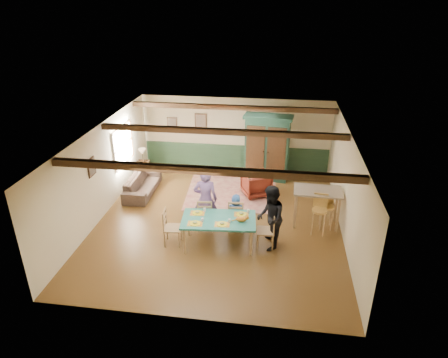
# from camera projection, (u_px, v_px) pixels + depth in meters

# --- Properties ---
(floor) EXTENTS (8.00, 8.00, 0.00)m
(floor) POSITION_uv_depth(u_px,v_px,m) (219.00, 220.00, 11.83)
(floor) COLOR #4E3216
(floor) RESTS_ON ground
(wall_back) EXTENTS (7.00, 0.02, 2.70)m
(wall_back) POSITION_uv_depth(u_px,v_px,m) (235.00, 134.00, 14.85)
(wall_back) COLOR beige
(wall_back) RESTS_ON floor
(wall_left) EXTENTS (0.02, 8.00, 2.70)m
(wall_left) POSITION_uv_depth(u_px,v_px,m) (102.00, 171.00, 11.71)
(wall_left) COLOR beige
(wall_left) RESTS_ON floor
(wall_right) EXTENTS (0.02, 8.00, 2.70)m
(wall_right) POSITION_uv_depth(u_px,v_px,m) (347.00, 186.00, 10.81)
(wall_right) COLOR beige
(wall_right) RESTS_ON floor
(ceiling) EXTENTS (7.00, 8.00, 0.02)m
(ceiling) POSITION_uv_depth(u_px,v_px,m) (219.00, 133.00, 10.69)
(ceiling) COLOR white
(ceiling) RESTS_ON wall_back
(wainscot_back) EXTENTS (6.95, 0.03, 0.90)m
(wainscot_back) POSITION_uv_depth(u_px,v_px,m) (235.00, 156.00, 15.21)
(wainscot_back) COLOR #203B25
(wainscot_back) RESTS_ON floor
(ceiling_beam_front) EXTENTS (6.95, 0.16, 0.16)m
(ceiling_beam_front) POSITION_uv_depth(u_px,v_px,m) (203.00, 170.00, 8.66)
(ceiling_beam_front) COLOR black
(ceiling_beam_front) RESTS_ON ceiling
(ceiling_beam_mid) EXTENTS (6.95, 0.16, 0.16)m
(ceiling_beam_mid) POSITION_uv_depth(u_px,v_px,m) (221.00, 131.00, 11.09)
(ceiling_beam_mid) COLOR black
(ceiling_beam_mid) RESTS_ON ceiling
(ceiling_beam_back) EXTENTS (6.95, 0.16, 0.16)m
(ceiling_beam_back) POSITION_uv_depth(u_px,v_px,m) (233.00, 107.00, 13.42)
(ceiling_beam_back) COLOR black
(ceiling_beam_back) RESTS_ON ceiling
(window_left) EXTENTS (0.06, 1.60, 1.30)m
(window_left) POSITION_uv_depth(u_px,v_px,m) (123.00, 145.00, 13.14)
(window_left) COLOR white
(window_left) RESTS_ON wall_left
(picture_left_wall) EXTENTS (0.04, 0.42, 0.52)m
(picture_left_wall) POSITION_uv_depth(u_px,v_px,m) (92.00, 167.00, 11.00)
(picture_left_wall) COLOR #796A58
(picture_left_wall) RESTS_ON wall_left
(picture_back_a) EXTENTS (0.45, 0.04, 0.55)m
(picture_back_a) POSITION_uv_depth(u_px,v_px,m) (201.00, 121.00, 14.80)
(picture_back_a) COLOR #796A58
(picture_back_a) RESTS_ON wall_back
(picture_back_b) EXTENTS (0.38, 0.04, 0.48)m
(picture_back_b) POSITION_uv_depth(u_px,v_px,m) (172.00, 123.00, 15.00)
(picture_back_b) COLOR #796A58
(picture_back_b) RESTS_ON wall_back
(dining_table) EXTENTS (1.99, 1.22, 0.79)m
(dining_table) POSITION_uv_depth(u_px,v_px,m) (219.00, 232.00, 10.49)
(dining_table) COLOR #226C5F
(dining_table) RESTS_ON floor
(dining_chair_far_left) EXTENTS (0.48, 0.50, 1.01)m
(dining_chair_far_left) POSITION_uv_depth(u_px,v_px,m) (206.00, 214.00, 11.15)
(dining_chair_far_left) COLOR #9A764D
(dining_chair_far_left) RESTS_ON floor
(dining_chair_far_right) EXTENTS (0.48, 0.50, 1.01)m
(dining_chair_far_right) POSITION_uv_depth(u_px,v_px,m) (236.00, 215.00, 11.11)
(dining_chair_far_right) COLOR #9A764D
(dining_chair_far_right) RESTS_ON floor
(dining_chair_end_left) EXTENTS (0.50, 0.48, 1.01)m
(dining_chair_end_left) POSITION_uv_depth(u_px,v_px,m) (173.00, 227.00, 10.51)
(dining_chair_end_left) COLOR #9A764D
(dining_chair_end_left) RESTS_ON floor
(dining_chair_end_right) EXTENTS (0.50, 0.48, 1.01)m
(dining_chair_end_right) POSITION_uv_depth(u_px,v_px,m) (265.00, 230.00, 10.38)
(dining_chair_end_right) COLOR #9A764D
(dining_chair_end_right) RESTS_ON floor
(person_man) EXTENTS (0.70, 0.49, 1.83)m
(person_man) POSITION_uv_depth(u_px,v_px,m) (206.00, 199.00, 11.06)
(person_man) COLOR slate
(person_man) RESTS_ON floor
(person_woman) EXTENTS (0.73, 0.90, 1.75)m
(person_woman) POSITION_uv_depth(u_px,v_px,m) (270.00, 218.00, 10.22)
(person_woman) COLOR black
(person_woman) RESTS_ON floor
(person_child) EXTENTS (0.55, 0.38, 1.06)m
(person_child) POSITION_uv_depth(u_px,v_px,m) (236.00, 212.00, 11.18)
(person_child) COLOR #26529A
(person_child) RESTS_ON floor
(cat) EXTENTS (0.39, 0.18, 0.19)m
(cat) POSITION_uv_depth(u_px,v_px,m) (241.00, 219.00, 10.15)
(cat) COLOR orange
(cat) RESTS_ON dining_table
(place_setting_near_left) EXTENTS (0.45, 0.35, 0.11)m
(place_setting_near_left) POSITION_uv_depth(u_px,v_px,m) (195.00, 222.00, 10.09)
(place_setting_near_left) COLOR yellow
(place_setting_near_left) RESTS_ON dining_table
(place_setting_near_center) EXTENTS (0.45, 0.35, 0.11)m
(place_setting_near_center) POSITION_uv_depth(u_px,v_px,m) (222.00, 223.00, 10.05)
(place_setting_near_center) COLOR yellow
(place_setting_near_center) RESTS_ON dining_table
(place_setting_far_left) EXTENTS (0.45, 0.35, 0.11)m
(place_setting_far_left) POSITION_uv_depth(u_px,v_px,m) (197.00, 212.00, 10.57)
(place_setting_far_left) COLOR yellow
(place_setting_far_left) RESTS_ON dining_table
(place_setting_far_right) EXTENTS (0.45, 0.35, 0.11)m
(place_setting_far_right) POSITION_uv_depth(u_px,v_px,m) (241.00, 213.00, 10.51)
(place_setting_far_right) COLOR yellow
(place_setting_far_right) RESTS_ON dining_table
(area_rug) EXTENTS (3.23, 3.75, 0.01)m
(area_rug) POSITION_uv_depth(u_px,v_px,m) (233.00, 187.00, 13.81)
(area_rug) COLOR tan
(area_rug) RESTS_ON floor
(armoire) EXTENTS (1.73, 0.85, 2.35)m
(armoire) POSITION_uv_depth(u_px,v_px,m) (267.00, 148.00, 14.00)
(armoire) COLOR #153629
(armoire) RESTS_ON floor
(armchair) EXTENTS (1.12, 1.13, 0.78)m
(armchair) POSITION_uv_depth(u_px,v_px,m) (256.00, 184.00, 13.16)
(armchair) COLOR #47130E
(armchair) RESTS_ON floor
(sofa) EXTENTS (0.83, 2.04, 0.59)m
(sofa) POSITION_uv_depth(u_px,v_px,m) (142.00, 185.00, 13.33)
(sofa) COLOR #392A23
(sofa) RESTS_ON floor
(end_table) EXTENTS (0.48, 0.48, 0.55)m
(end_table) POSITION_uv_depth(u_px,v_px,m) (144.00, 169.00, 14.57)
(end_table) COLOR black
(end_table) RESTS_ON floor
(table_lamp) EXTENTS (0.31, 0.31, 0.50)m
(table_lamp) POSITION_uv_depth(u_px,v_px,m) (142.00, 155.00, 14.35)
(table_lamp) COLOR tan
(table_lamp) RESTS_ON end_table
(counter_table) EXTENTS (1.36, 0.83, 1.11)m
(counter_table) POSITION_uv_depth(u_px,v_px,m) (316.00, 207.00, 11.37)
(counter_table) COLOR tan
(counter_table) RESTS_ON floor
(bar_stool_left) EXTENTS (0.46, 0.49, 1.16)m
(bar_stool_left) POSITION_uv_depth(u_px,v_px,m) (319.00, 215.00, 10.94)
(bar_stool_left) COLOR tan
(bar_stool_left) RESTS_ON floor
(bar_stool_right) EXTENTS (0.40, 0.44, 1.10)m
(bar_stool_right) POSITION_uv_depth(u_px,v_px,m) (327.00, 211.00, 11.21)
(bar_stool_right) COLOR tan
(bar_stool_right) RESTS_ON floor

